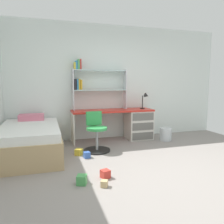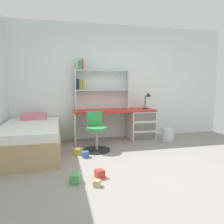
% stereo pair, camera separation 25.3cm
% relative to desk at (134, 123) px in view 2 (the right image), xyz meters
% --- Properties ---
extents(ground_plane, '(5.72, 5.76, 0.02)m').
position_rel_desk_xyz_m(ground_plane, '(-0.45, -2.08, -0.41)').
color(ground_plane, gray).
extents(room_shell, '(5.72, 5.76, 2.69)m').
position_rel_desk_xyz_m(room_shell, '(-1.65, -0.88, 0.95)').
color(room_shell, silver).
rests_on(room_shell, ground_plane).
extents(desk, '(1.88, 0.55, 0.72)m').
position_rel_desk_xyz_m(desk, '(0.00, 0.00, 0.00)').
color(desk, red).
rests_on(desk, ground_plane).
extents(bookshelf_hutch, '(1.25, 0.22, 1.14)m').
position_rel_desk_xyz_m(bookshelf_hutch, '(-0.93, 0.16, 0.97)').
color(bookshelf_hutch, silver).
rests_on(bookshelf_hutch, desk).
extents(desk_lamp, '(0.20, 0.16, 0.38)m').
position_rel_desk_xyz_m(desk_lamp, '(0.32, -0.02, 0.58)').
color(desk_lamp, black).
rests_on(desk_lamp, desk).
extents(swivel_chair, '(0.52, 0.52, 0.77)m').
position_rel_desk_xyz_m(swivel_chair, '(-1.03, -0.68, -0.10)').
color(swivel_chair, black).
rests_on(swivel_chair, ground_plane).
extents(bed_platform, '(1.08, 1.80, 0.68)m').
position_rel_desk_xyz_m(bed_platform, '(-2.26, -0.61, -0.11)').
color(bed_platform, tan).
rests_on(bed_platform, ground_plane).
extents(waste_bin, '(0.28, 0.28, 0.29)m').
position_rel_desk_xyz_m(waste_bin, '(0.69, -0.37, -0.25)').
color(waste_bin, silver).
rests_on(waste_bin, ground_plane).
extents(toy_block_blue_0, '(0.12, 0.12, 0.11)m').
position_rel_desk_xyz_m(toy_block_blue_0, '(-1.29, -1.05, -0.34)').
color(toy_block_blue_0, '#3860B7').
rests_on(toy_block_blue_0, ground_plane).
extents(toy_block_yellow_1, '(0.16, 0.16, 0.12)m').
position_rel_desk_xyz_m(toy_block_yellow_1, '(-1.41, -0.85, -0.34)').
color(toy_block_yellow_1, gold).
rests_on(toy_block_yellow_1, ground_plane).
extents(toy_block_red_2, '(0.14, 0.14, 0.11)m').
position_rel_desk_xyz_m(toy_block_red_2, '(-1.19, -1.95, -0.34)').
color(toy_block_red_2, red).
rests_on(toy_block_red_2, ground_plane).
extents(toy_block_green_3, '(0.16, 0.16, 0.12)m').
position_rel_desk_xyz_m(toy_block_green_3, '(-1.53, -2.05, -0.33)').
color(toy_block_green_3, '#479E51').
rests_on(toy_block_green_3, ground_plane).
extents(toy_block_natural_4, '(0.11, 0.11, 0.08)m').
position_rel_desk_xyz_m(toy_block_natural_4, '(-1.27, -2.20, -0.35)').
color(toy_block_natural_4, tan).
rests_on(toy_block_natural_4, ground_plane).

